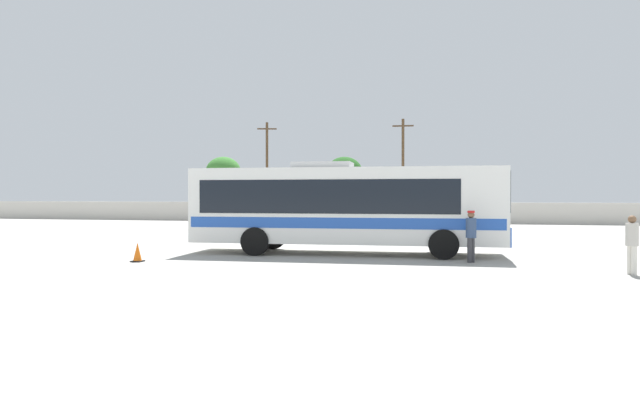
% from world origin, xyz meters
% --- Properties ---
extents(ground_plane, '(300.00, 300.00, 0.00)m').
position_xyz_m(ground_plane, '(0.00, 10.00, 0.00)').
color(ground_plane, '#A3A099').
extents(perimeter_wall, '(80.00, 0.30, 1.64)m').
position_xyz_m(perimeter_wall, '(0.00, 24.15, 0.82)').
color(perimeter_wall, beige).
rests_on(perimeter_wall, ground_plane).
extents(coach_bus_white_blue, '(11.62, 3.05, 3.45)m').
position_xyz_m(coach_bus_white_blue, '(-1.07, -0.19, 1.84)').
color(coach_bus_white_blue, white).
rests_on(coach_bus_white_blue, ground_plane).
extents(attendant_by_bus_door, '(0.48, 0.48, 1.70)m').
position_xyz_m(attendant_by_bus_door, '(3.54, -1.96, 0.97)').
color(attendant_by_bus_door, '#38383D').
rests_on(attendant_by_bus_door, ground_plane).
extents(passenger_waiting_on_apron, '(0.45, 0.45, 1.65)m').
position_xyz_m(passenger_waiting_on_apron, '(7.75, -3.83, 0.93)').
color(passenger_waiting_on_apron, silver).
rests_on(passenger_waiting_on_apron, ground_plane).
extents(parked_car_leftmost_red, '(4.55, 2.23, 1.47)m').
position_xyz_m(parked_car_leftmost_red, '(-12.62, 21.27, 0.78)').
color(parked_car_leftmost_red, red).
rests_on(parked_car_leftmost_red, ground_plane).
extents(parked_car_second_black, '(4.22, 2.25, 1.44)m').
position_xyz_m(parked_car_second_black, '(-7.20, 20.42, 0.76)').
color(parked_car_second_black, black).
rests_on(parked_car_second_black, ground_plane).
extents(utility_pole_near, '(1.77, 0.58, 9.00)m').
position_xyz_m(utility_pole_near, '(-13.35, 28.12, 4.69)').
color(utility_pole_near, '#4C3823').
rests_on(utility_pole_near, ground_plane).
extents(utility_pole_far, '(1.80, 0.24, 8.76)m').
position_xyz_m(utility_pole_far, '(-0.70, 26.81, 4.57)').
color(utility_pole_far, '#4C3823').
rests_on(utility_pole_far, ground_plane).
extents(roadside_tree_left, '(3.50, 3.50, 6.10)m').
position_xyz_m(roadside_tree_left, '(-18.94, 31.13, 4.58)').
color(roadside_tree_left, brown).
rests_on(roadside_tree_left, ground_plane).
extents(roadside_tree_midleft, '(3.45, 3.45, 5.87)m').
position_xyz_m(roadside_tree_midleft, '(-6.49, 30.63, 4.38)').
color(roadside_tree_midleft, brown).
rests_on(roadside_tree_midleft, ground_plane).
extents(traffic_cone_on_apron, '(0.36, 0.36, 0.64)m').
position_xyz_m(traffic_cone_on_apron, '(-7.23, -4.16, 0.31)').
color(traffic_cone_on_apron, black).
rests_on(traffic_cone_on_apron, ground_plane).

